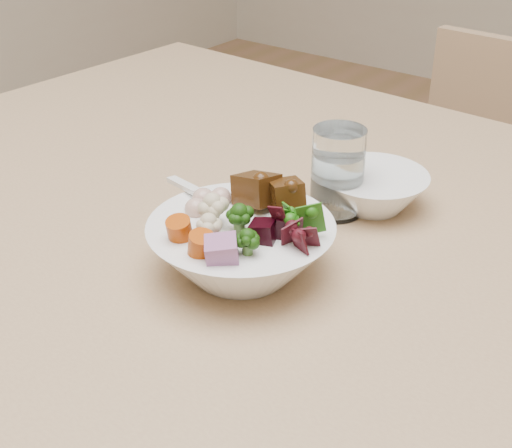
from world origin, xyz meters
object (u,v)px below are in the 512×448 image
(dining_table, at_px, (432,362))
(side_bowl, at_px, (373,191))
(food_bowl, at_px, (243,245))
(chair_far, at_px, (480,243))
(water_glass, at_px, (337,175))

(dining_table, bearing_deg, side_bowl, 142.89)
(food_bowl, relative_size, side_bowl, 1.47)
(chair_far, bearing_deg, food_bowl, -86.85)
(dining_table, xyz_separation_m, chair_far, (-0.18, 0.66, -0.24))
(dining_table, height_order, side_bowl, side_bowl)
(dining_table, xyz_separation_m, side_bowl, (-0.15, 0.12, 0.10))
(dining_table, distance_m, water_glass, 0.23)
(dining_table, height_order, chair_far, chair_far)
(dining_table, height_order, food_bowl, food_bowl)
(chair_far, relative_size, water_glass, 8.12)
(dining_table, height_order, water_glass, water_glass)
(chair_far, height_order, water_glass, water_glass)
(dining_table, distance_m, side_bowl, 0.22)
(dining_table, distance_m, chair_far, 0.72)
(dining_table, xyz_separation_m, water_glass, (-0.17, 0.08, 0.13))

